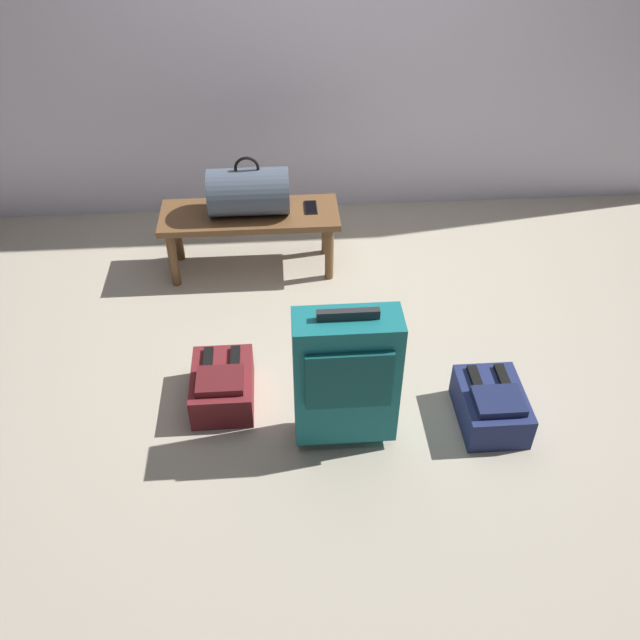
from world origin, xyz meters
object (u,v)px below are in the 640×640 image
Objects in this scene: bench at (250,221)px; duffel_bag_slate at (249,191)px; suitcase_upright_teal at (346,377)px; backpack_navy at (491,405)px; cell_phone at (311,207)px; backpack_maroon at (223,385)px.

duffel_bag_slate is at bearing 0.00° from bench.
duffel_bag_slate is at bearing 107.05° from suitcase_upright_teal.
bench reaches higher than backpack_navy.
bench is 0.19m from duffel_bag_slate.
backpack_navy is at bearing -49.84° from bench.
cell_phone is 1.52m from backpack_navy.
cell_phone is (0.34, 0.02, -0.13)m from duffel_bag_slate.
suitcase_upright_teal is 1.88× the size of backpack_maroon.
backpack_maroon is at bearing -97.07° from bench.
backpack_navy is (1.08, -1.28, -0.23)m from bench.
duffel_bag_slate reaches higher than backpack_navy.
suitcase_upright_teal reaches higher than backpack_navy.
cell_phone is at bearing 92.76° from suitcase_upright_teal.
backpack_navy is (0.67, 0.05, -0.27)m from suitcase_upright_teal.
bench is at bearing 82.93° from backpack_maroon.
cell_phone is at bearing 3.89° from bench.
backpack_navy is at bearing -60.62° from cell_phone.
cell_phone is 0.20× the size of suitcase_upright_teal.
suitcase_upright_teal reaches higher than bench.
suitcase_upright_teal is at bearing -175.95° from backpack_navy.
bench reaches higher than backpack_maroon.
suitcase_upright_teal is 0.66m from backpack_maroon.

